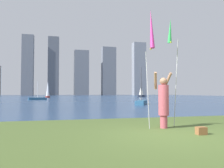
{
  "coord_description": "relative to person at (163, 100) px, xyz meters",
  "views": [
    {
      "loc": [
        -3.14,
        -5.77,
        1.24
      ],
      "look_at": [
        0.24,
        8.8,
        1.84
      ],
      "focal_mm": 34.73,
      "sensor_mm": 36.0,
      "label": 1
    }
  ],
  "objects": [
    {
      "name": "skyline_tower_1",
      "position": [
        -18.62,
        96.03,
        12.71
      ],
      "size": [
        4.99,
        3.23,
        27.37
      ],
      "color": "slate",
      "rests_on": "ground"
    },
    {
      "name": "kite_flag_right",
      "position": [
        0.55,
        0.47,
        2.49
      ],
      "size": [
        0.16,
        0.71,
        4.07
      ],
      "color": "#B2B2B7",
      "rests_on": "ground"
    },
    {
      "name": "ground",
      "position": [
        -0.35,
        49.7,
        -1.03
      ],
      "size": [
        120.0,
        138.0,
        0.12
      ],
      "color": "#475B28"
    },
    {
      "name": "skyline_tower_5",
      "position": [
        34.72,
        96.98,
        12.41
      ],
      "size": [
        6.42,
        4.07,
        26.77
      ],
      "color": "gray",
      "rests_on": "ground"
    },
    {
      "name": "sailboat_6",
      "position": [
        23.95,
        48.44,
        -0.59
      ],
      "size": [
        0.94,
        1.74,
        6.12
      ],
      "color": "#333D51",
      "rests_on": "ground"
    },
    {
      "name": "sailboat_2",
      "position": [
        -7.65,
        32.95,
        -0.73
      ],
      "size": [
        3.14,
        1.54,
        3.25
      ],
      "color": "#2D6084",
      "rests_on": "ground"
    },
    {
      "name": "bag",
      "position": [
        0.54,
        -1.34,
        -0.86
      ],
      "size": [
        0.3,
        0.19,
        0.23
      ],
      "color": "brown",
      "rests_on": "ground"
    },
    {
      "name": "sailboat_4",
      "position": [
        18.19,
        50.22,
        0.79
      ],
      "size": [
        2.46,
        1.37,
        4.32
      ],
      "color": "#333D51",
      "rests_on": "ground"
    },
    {
      "name": "kite_flag_left",
      "position": [
        -0.55,
        -0.26,
        2.35
      ],
      "size": [
        0.16,
        0.69,
        4.09
      ],
      "color": "#B2B2B7",
      "rests_on": "ground"
    },
    {
      "name": "person",
      "position": [
        0.0,
        0.0,
        0.0
      ],
      "size": [
        0.72,
        0.54,
        1.98
      ],
      "rotation": [
        0.0,
        0.0,
        0.08
      ],
      "color": "#B24C59",
      "rests_on": "ground"
    },
    {
      "name": "skyline_tower_4",
      "position": [
        19.53,
        99.97,
        11.16
      ],
      "size": [
        6.94,
        4.43,
        24.26
      ],
      "color": "slate",
      "rests_on": "ground"
    },
    {
      "name": "skyline_tower_2",
      "position": [
        -7.53,
        100.26,
        12.82
      ],
      "size": [
        4.95,
        7.82,
        27.58
      ],
      "color": "#565B66",
      "rests_on": "ground"
    },
    {
      "name": "sailboat_7",
      "position": [
        -6.96,
        49.74,
        1.02
      ],
      "size": [
        1.18,
        1.79,
        5.72
      ],
      "color": "maroon",
      "rests_on": "ground"
    },
    {
      "name": "sailboat_0",
      "position": [
        4.68,
        14.58,
        -0.71
      ],
      "size": [
        2.25,
        3.16,
        3.93
      ],
      "color": "#2D6084",
      "rests_on": "ground"
    },
    {
      "name": "skyline_tower_3",
      "position": [
        5.69,
        99.07,
        9.91
      ],
      "size": [
        6.9,
        5.44,
        21.76
      ],
      "color": "slate",
      "rests_on": "ground"
    }
  ]
}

